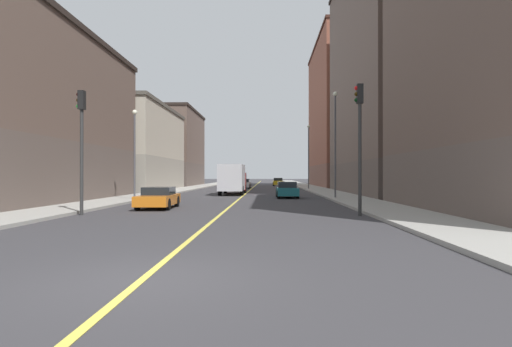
{
  "coord_description": "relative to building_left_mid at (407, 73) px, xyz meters",
  "views": [
    {
      "loc": [
        2.28,
        -7.56,
        1.9
      ],
      "look_at": [
        1.07,
        34.92,
        2.07
      ],
      "focal_mm": 29.35,
      "sensor_mm": 36.0,
      "label": 1
    }
  ],
  "objects": [
    {
      "name": "building_right_midblock",
      "position": [
        -32.52,
        10.03,
        -6.87
      ],
      "size": [
        12.23,
        20.07,
        10.58
      ],
      "color": "#9D9688",
      "rests_on": "ground"
    },
    {
      "name": "box_truck",
      "position": [
        -17.42,
        -1.52,
        -10.62
      ],
      "size": [
        2.34,
        7.97,
        2.9
      ],
      "color": "maroon",
      "rests_on": "ground"
    },
    {
      "name": "sidewalk_right",
      "position": [
        -24.89,
        14.16,
        -12.09
      ],
      "size": [
        3.33,
        168.0,
        0.15
      ],
      "primitive_type": "cube",
      "color": "#9E9B93",
      "rests_on": "ground"
    },
    {
      "name": "street_lamp_right_near",
      "position": [
        -23.83,
        -11.81,
        -7.98
      ],
      "size": [
        0.36,
        0.36,
        6.59
      ],
      "color": "#4C4C51",
      "rests_on": "ground"
    },
    {
      "name": "lane_center_stripe",
      "position": [
        -16.26,
        14.16,
        -12.16
      ],
      "size": [
        0.16,
        154.0,
        0.01
      ],
      "primitive_type": "cube",
      "color": "#E5D14C",
      "rests_on": "ground"
    },
    {
      "name": "street_lamp_left_near",
      "position": [
        -8.69,
        -9.48,
        -7.07
      ],
      "size": [
        0.36,
        0.36,
        8.31
      ],
      "color": "#4C4C51",
      "rests_on": "ground"
    },
    {
      "name": "car_teal",
      "position": [
        -12.37,
        -7.24,
        -11.52
      ],
      "size": [
        1.83,
        4.13,
        1.35
      ],
      "color": "#196670",
      "rests_on": "ground"
    },
    {
      "name": "car_silver",
      "position": [
        -17.42,
        16.95,
        -11.49
      ],
      "size": [
        1.97,
        4.41,
        1.37
      ],
      "color": "silver",
      "rests_on": "ground"
    },
    {
      "name": "car_orange",
      "position": [
        -20.24,
        -18.68,
        -11.57
      ],
      "size": [
        1.95,
        4.24,
        1.22
      ],
      "color": "orange",
      "rests_on": "ground"
    },
    {
      "name": "traffic_light_right_near",
      "position": [
        -22.85,
        -22.8,
        -8.33
      ],
      "size": [
        0.4,
        0.32,
        5.92
      ],
      "color": "#2D2D2D",
      "rests_on": "ground"
    },
    {
      "name": "building_right_distant",
      "position": [
        -32.52,
        31.12,
        -5.55
      ],
      "size": [
        12.23,
        18.44,
        13.21
      ],
      "color": "brown",
      "rests_on": "ground"
    },
    {
      "name": "sidewalk_left",
      "position": [
        -7.63,
        14.16,
        -12.09
      ],
      "size": [
        3.33,
        168.0,
        0.15
      ],
      "primitive_type": "cube",
      "color": "#9E9B93",
      "rests_on": "ground"
    },
    {
      "name": "ground_plane",
      "position": [
        -16.26,
        -34.84,
        -12.16
      ],
      "size": [
        400.0,
        400.0,
        0.0
      ],
      "primitive_type": "plane",
      "color": "#363538",
      "rests_on": "ground"
    },
    {
      "name": "traffic_light_left_near",
      "position": [
        -9.71,
        -22.8,
        -8.2
      ],
      "size": [
        0.4,
        0.32,
        6.15
      ],
      "color": "#2D2D2D",
      "rests_on": "ground"
    },
    {
      "name": "building_left_mid",
      "position": [
        0.0,
        0.0,
        0.0
      ],
      "size": [
        12.23,
        23.87,
        24.31
      ],
      "color": "brown",
      "rests_on": "ground"
    },
    {
      "name": "car_yellow",
      "position": [
        -12.19,
        31.7,
        -11.48
      ],
      "size": [
        1.82,
        3.99,
        1.41
      ],
      "color": "gold",
      "rests_on": "ground"
    },
    {
      "name": "building_left_far",
      "position": [
        0.0,
        27.33,
        -0.26
      ],
      "size": [
        12.23,
        25.37,
        23.8
      ],
      "color": "brown",
      "rests_on": "ground"
    },
    {
      "name": "street_lamp_left_far",
      "position": [
        -8.69,
        12.0,
        -7.1
      ],
      "size": [
        0.36,
        0.36,
        8.25
      ],
      "color": "#4C4C51",
      "rests_on": "ground"
    }
  ]
}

